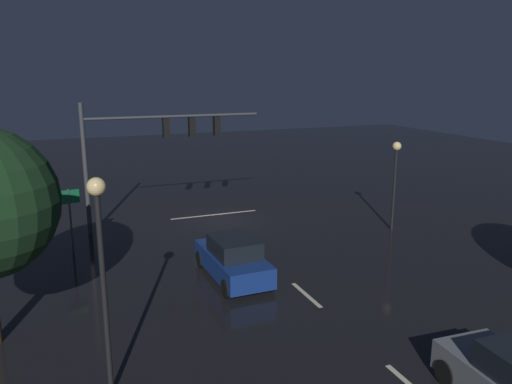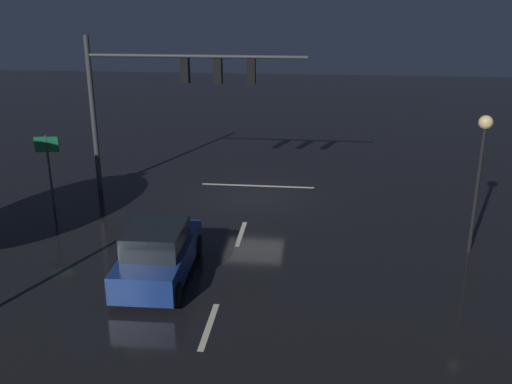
% 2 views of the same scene
% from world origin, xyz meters
% --- Properties ---
extents(ground_plane, '(80.00, 80.00, 0.00)m').
position_xyz_m(ground_plane, '(0.00, 0.00, 0.00)').
color(ground_plane, black).
extents(traffic_signal_assembly, '(9.01, 0.47, 6.52)m').
position_xyz_m(traffic_signal_assembly, '(3.49, -0.25, 4.61)').
color(traffic_signal_assembly, '#383A3D').
rests_on(traffic_signal_assembly, ground_plane).
extents(lane_dash_far, '(0.16, 2.20, 0.01)m').
position_xyz_m(lane_dash_far, '(0.00, 4.00, 0.00)').
color(lane_dash_far, beige).
rests_on(lane_dash_far, ground_plane).
extents(lane_dash_mid, '(0.16, 2.20, 0.01)m').
position_xyz_m(lane_dash_mid, '(0.00, 10.00, 0.00)').
color(lane_dash_mid, beige).
rests_on(lane_dash_mid, ground_plane).
extents(stop_bar, '(5.00, 0.16, 0.01)m').
position_xyz_m(stop_bar, '(0.00, -1.43, 0.00)').
color(stop_bar, beige).
rests_on(stop_bar, ground_plane).
extents(car_approaching, '(2.01, 4.41, 1.70)m').
position_xyz_m(car_approaching, '(1.97, 7.54, 0.80)').
color(car_approaching, navy).
rests_on(car_approaching, ground_plane).
extents(street_lamp_left_kerb, '(0.44, 0.44, 4.55)m').
position_xyz_m(street_lamp_left_kerb, '(-7.67, 4.62, 3.23)').
color(street_lamp_left_kerb, black).
rests_on(street_lamp_left_kerb, ground_plane).
extents(street_lamp_right_kerb, '(0.44, 0.44, 5.59)m').
position_xyz_m(street_lamp_right_kerb, '(7.26, 13.37, 3.86)').
color(street_lamp_right_kerb, black).
rests_on(street_lamp_right_kerb, ground_plane).
extents(route_sign, '(0.90, 0.21, 2.97)m').
position_xyz_m(route_sign, '(7.71, 2.32, 2.14)').
color(route_sign, '#383A3D').
rests_on(route_sign, ground_plane).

